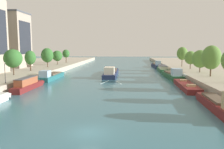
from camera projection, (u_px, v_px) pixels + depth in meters
ground_plane at (89, 133)px, 24.14m from camera, size 400.00×400.00×0.00m
quay_left at (11, 70)px, 81.10m from camera, size 36.00×170.00×1.78m
barge_midriver at (111, 72)px, 72.79m from camera, size 3.86×22.98×3.33m
wake_behind_barge at (112, 82)px, 58.61m from camera, size 5.60×5.87×0.03m
moored_boat_left_lone at (28, 84)px, 48.77m from camera, size 2.27×13.00×2.70m
moored_boat_left_far at (51, 76)px, 64.40m from camera, size 3.19×15.56×2.95m
moored_boat_right_downstream at (220, 105)px, 31.82m from camera, size 3.10×15.05×3.55m
moored_boat_right_second at (186, 86)px, 50.27m from camera, size 3.58×16.18×2.23m
moored_boat_right_midway at (172, 75)px, 66.79m from camera, size 3.92×16.55×3.29m
moored_boat_right_near at (163, 69)px, 86.59m from camera, size 3.69×15.76×2.23m
moored_boat_right_lone at (156, 65)px, 103.00m from camera, size 3.21×15.21×3.25m
tree_left_end_of_row at (13, 58)px, 59.31m from camera, size 4.75×4.75×6.82m
tree_left_past_mid at (30, 58)px, 69.71m from camera, size 3.35×3.35×6.27m
tree_left_nearest at (47, 55)px, 83.48m from camera, size 4.46×4.46×7.00m
tree_left_second at (57, 56)px, 95.02m from camera, size 4.23×4.23×5.89m
tree_left_far at (66, 54)px, 107.18m from camera, size 3.35×3.35×6.21m
tree_right_far at (211, 57)px, 56.38m from camera, size 4.73×4.73×7.78m
tree_right_third at (200, 59)px, 65.50m from camera, size 4.78×4.78×6.52m
tree_right_second at (191, 58)px, 75.79m from camera, size 3.98×3.98×6.03m
tree_right_midway at (182, 54)px, 85.67m from camera, size 4.05×4.05×7.40m
lamppost_left_bank at (5, 72)px, 46.08m from camera, size 0.28×0.28×4.28m
building_left_far_end at (11, 40)px, 82.03m from camera, size 11.36×11.58×19.87m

